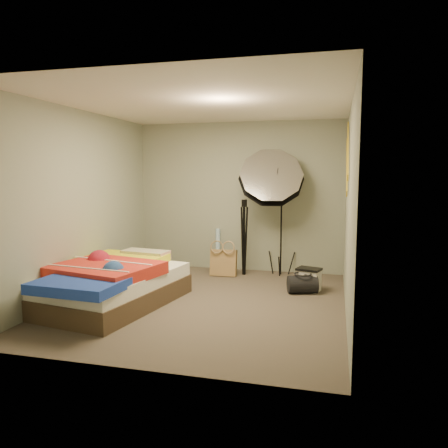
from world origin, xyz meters
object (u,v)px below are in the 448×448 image
(tote_bag, at_px, (223,263))
(camera_tripod, at_px, (244,232))
(bed, at_px, (110,283))
(duffel_bag, at_px, (302,284))
(photo_umbrella, at_px, (271,180))
(camera_case, at_px, (309,280))
(wrapping_roll, at_px, (218,249))

(tote_bag, distance_m, camera_tripod, 0.60)
(bed, distance_m, camera_tripod, 2.44)
(duffel_bag, height_order, photo_umbrella, photo_umbrella)
(camera_case, relative_size, duffel_bag, 0.74)
(tote_bag, distance_m, wrapping_roll, 0.50)
(wrapping_roll, xyz_separation_m, bed, (-0.79, -2.29, -0.07))
(camera_case, height_order, bed, bed)
(tote_bag, xyz_separation_m, bed, (-1.00, -1.86, 0.07))
(photo_umbrella, bearing_deg, tote_bag, -167.48)
(wrapping_roll, relative_size, photo_umbrella, 0.33)
(tote_bag, relative_size, bed, 0.19)
(wrapping_roll, height_order, camera_case, wrapping_roll)
(photo_umbrella, bearing_deg, wrapping_roll, 164.34)
(duffel_bag, relative_size, camera_tripod, 0.33)
(bed, height_order, camera_tripod, camera_tripod)
(tote_bag, xyz_separation_m, camera_tripod, (0.31, 0.15, 0.49))
(duffel_bag, height_order, camera_tripod, camera_tripod)
(tote_bag, xyz_separation_m, camera_case, (1.39, -0.58, -0.06))
(duffel_bag, bearing_deg, camera_tripod, 122.38)
(bed, bearing_deg, photo_umbrella, 49.35)
(camera_case, bearing_deg, wrapping_roll, 165.42)
(wrapping_roll, height_order, bed, wrapping_roll)
(photo_umbrella, distance_m, camera_tripod, 0.94)
(tote_bag, height_order, camera_tripod, camera_tripod)
(wrapping_roll, xyz_separation_m, duffel_bag, (1.53, -1.15, -0.23))
(photo_umbrella, relative_size, camera_tripod, 1.75)
(bed, xyz_separation_m, camera_tripod, (1.31, 2.01, 0.43))
(wrapping_roll, relative_size, duffel_bag, 1.75)
(duffel_bag, relative_size, photo_umbrella, 0.19)
(bed, height_order, photo_umbrella, photo_umbrella)
(camera_tripod, bearing_deg, bed, -123.03)
(duffel_bag, xyz_separation_m, bed, (-2.32, -1.13, 0.16))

